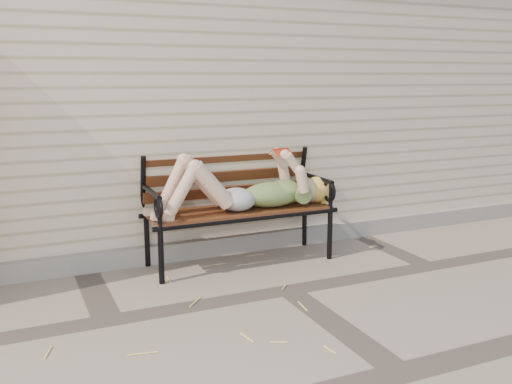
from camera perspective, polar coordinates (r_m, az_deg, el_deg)
name	(u,v)px	position (r m, az deg, el deg)	size (l,w,h in m)	color
ground	(289,290)	(4.08, 3.28, -9.77)	(80.00, 80.00, 0.00)	gray
house_wall	(168,74)	(6.61, -8.83, 11.57)	(8.00, 4.00, 3.00)	beige
foundation_strip	(237,244)	(4.89, -1.95, -5.18)	(8.00, 0.10, 0.15)	gray
garden_bench	(235,190)	(4.59, -2.10, 0.24)	(1.60, 0.64, 1.04)	black
reading_woman	(243,188)	(4.48, -1.34, 0.40)	(1.51, 0.34, 0.48)	#0A3C4B
straw_scatter	(78,332)	(3.60, -17.39, -13.19)	(3.05, 1.69, 0.01)	#E3D26F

